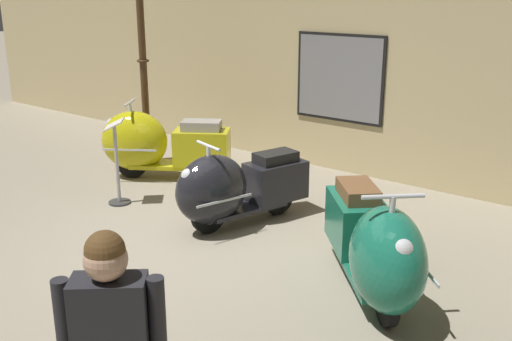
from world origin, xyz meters
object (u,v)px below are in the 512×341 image
lamppost (143,59)px  scooter_2 (376,248)px  scooter_0 (155,144)px  scooter_1 (232,188)px  info_stanchion (117,169)px

lamppost → scooter_2: bearing=-20.1°
scooter_0 → lamppost: (-0.76, 0.53, 1.09)m
scooter_2 → lamppost: (-4.84, 1.77, 1.08)m
scooter_1 → info_stanchion: info_stanchion is taller
scooter_1 → scooter_2: scooter_2 is taller
scooter_2 → info_stanchion: bearing=-136.8°
scooter_2 → info_stanchion: 3.70m
scooter_1 → info_stanchion: bearing=-62.6°
info_stanchion → scooter_0: bearing=111.4°
scooter_0 → scooter_2: 4.27m
lamppost → scooter_0: bearing=-35.0°
scooter_2 → lamppost: 5.27m
info_stanchion → scooter_1: bearing=11.0°
scooter_2 → info_stanchion: size_ratio=1.55×
scooter_1 → lamppost: bearing=-97.4°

